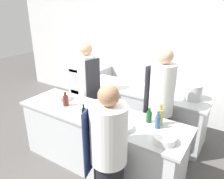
# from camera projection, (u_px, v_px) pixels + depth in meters

# --- Properties ---
(ground_plane) EXTENTS (16.00, 16.00, 0.00)m
(ground_plane) POSITION_uv_depth(u_px,v_px,m) (100.00, 165.00, 3.40)
(ground_plane) COLOR #4C4947
(wall_back) EXTENTS (8.00, 0.06, 2.80)m
(wall_back) POSITION_uv_depth(u_px,v_px,m) (158.00, 52.00, 4.56)
(wall_back) COLOR silver
(wall_back) RESTS_ON ground_plane
(prep_counter) EXTENTS (2.54, 0.74, 0.89)m
(prep_counter) POSITION_uv_depth(u_px,v_px,m) (99.00, 140.00, 3.24)
(prep_counter) COLOR silver
(prep_counter) RESTS_ON ground_plane
(pass_counter) EXTENTS (2.31, 0.71, 0.89)m
(pass_counter) POSITION_uv_depth(u_px,v_px,m) (142.00, 111.00, 4.11)
(pass_counter) COLOR silver
(pass_counter) RESTS_ON ground_plane
(oven_range) EXTENTS (0.78, 0.72, 0.94)m
(oven_range) POSITION_uv_depth(u_px,v_px,m) (90.00, 86.00, 5.34)
(oven_range) COLOR silver
(oven_range) RESTS_ON ground_plane
(chef_at_prep_near) EXTENTS (0.45, 0.44, 1.62)m
(chef_at_prep_near) POSITION_uv_depth(u_px,v_px,m) (109.00, 156.00, 2.36)
(chef_at_prep_near) COLOR black
(chef_at_prep_near) RESTS_ON ground_plane
(chef_at_stove) EXTENTS (0.36, 0.35, 1.76)m
(chef_at_stove) POSITION_uv_depth(u_px,v_px,m) (88.00, 90.00, 3.91)
(chef_at_stove) COLOR black
(chef_at_stove) RESTS_ON ground_plane
(chef_at_pass_far) EXTENTS (0.41, 0.40, 1.80)m
(chef_at_pass_far) POSITION_uv_depth(u_px,v_px,m) (160.00, 108.00, 3.20)
(chef_at_pass_far) COLOR black
(chef_at_pass_far) RESTS_ON ground_plane
(bottle_olive_oil) EXTENTS (0.06, 0.06, 0.23)m
(bottle_olive_oil) POSITION_uv_depth(u_px,v_px,m) (158.00, 121.00, 2.69)
(bottle_olive_oil) COLOR #2D5175
(bottle_olive_oil) RESTS_ON prep_counter
(bottle_vinegar) EXTENTS (0.07, 0.07, 0.20)m
(bottle_vinegar) POSITION_uv_depth(u_px,v_px,m) (149.00, 116.00, 2.83)
(bottle_vinegar) COLOR #19471E
(bottle_vinegar) RESTS_ON prep_counter
(bottle_wine) EXTENTS (0.06, 0.06, 0.22)m
(bottle_wine) POSITION_uv_depth(u_px,v_px,m) (84.00, 114.00, 2.89)
(bottle_wine) COLOR black
(bottle_wine) RESTS_ON prep_counter
(bottle_cooking_oil) EXTENTS (0.08, 0.08, 0.29)m
(bottle_cooking_oil) POSITION_uv_depth(u_px,v_px,m) (160.00, 116.00, 2.76)
(bottle_cooking_oil) COLOR #B2A84C
(bottle_cooking_oil) RESTS_ON prep_counter
(bottle_sauce) EXTENTS (0.07, 0.07, 0.30)m
(bottle_sauce) POSITION_uv_depth(u_px,v_px,m) (103.00, 106.00, 3.04)
(bottle_sauce) COLOR silver
(bottle_sauce) RESTS_ON prep_counter
(bottle_water) EXTENTS (0.09, 0.09, 0.22)m
(bottle_water) POSITION_uv_depth(u_px,v_px,m) (66.00, 100.00, 3.29)
(bottle_water) COLOR #5B2319
(bottle_water) RESTS_ON prep_counter
(bowl_mixing_large) EXTENTS (0.26, 0.26, 0.06)m
(bowl_mixing_large) POSITION_uv_depth(u_px,v_px,m) (122.00, 127.00, 2.68)
(bowl_mixing_large) COLOR white
(bowl_mixing_large) RESTS_ON prep_counter
(bowl_prep_small) EXTENTS (0.27, 0.27, 0.08)m
(bowl_prep_small) POSITION_uv_depth(u_px,v_px,m) (62.00, 97.00, 3.52)
(bowl_prep_small) COLOR white
(bowl_prep_small) RESTS_ON prep_counter
(bowl_ceramic_blue) EXTENTS (0.25, 0.25, 0.08)m
(bowl_ceramic_blue) POSITION_uv_depth(u_px,v_px,m) (165.00, 139.00, 2.42)
(bowl_ceramic_blue) COLOR white
(bowl_ceramic_blue) RESTS_ON prep_counter
(cutting_board) EXTENTS (0.32, 0.25, 0.01)m
(cutting_board) POSITION_uv_depth(u_px,v_px,m) (88.00, 109.00, 3.19)
(cutting_board) COLOR white
(cutting_board) RESTS_ON prep_counter
(stockpot) EXTENTS (0.29, 0.29, 0.25)m
(stockpot) POSITION_uv_depth(u_px,v_px,m) (193.00, 92.00, 3.50)
(stockpot) COLOR silver
(stockpot) RESTS_ON pass_counter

